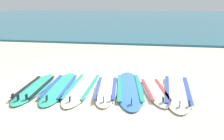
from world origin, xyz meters
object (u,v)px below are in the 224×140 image
object	(u,v)px
surfboard_0	(35,87)
surfboard_5	(155,90)
surfboard_2	(82,87)
surfboard_4	(129,88)
surfboard_1	(60,87)
surfboard_3	(106,89)
surfboard_6	(177,90)

from	to	relation	value
surfboard_0	surfboard_5	size ratio (longest dim) A/B	1.09
surfboard_2	surfboard_4	distance (m)	1.11
surfboard_0	surfboard_2	size ratio (longest dim) A/B	0.89
surfboard_1	surfboard_3	size ratio (longest dim) A/B	1.08
surfboard_1	surfboard_4	xyz separation A→B (m)	(1.63, 0.23, -0.00)
surfboard_3	surfboard_4	bearing A→B (deg)	17.33
surfboard_1	surfboard_2	bearing A→B (deg)	10.39
surfboard_2	surfboard_3	xyz separation A→B (m)	(0.59, -0.03, 0.00)
surfboard_0	surfboard_2	xyz separation A→B (m)	(1.08, 0.24, -0.00)
surfboard_3	surfboard_4	distance (m)	0.55
surfboard_6	surfboard_0	bearing A→B (deg)	-172.82
surfboard_1	surfboard_2	size ratio (longest dim) A/B	0.95
surfboard_0	surfboard_2	distance (m)	1.11
surfboard_2	surfboard_6	distance (m)	2.21
surfboard_2	surfboard_1	bearing A→B (deg)	-169.61
surfboard_5	surfboard_0	bearing A→B (deg)	-173.55
surfboard_3	surfboard_1	bearing A→B (deg)	-176.60
surfboard_1	surfboard_5	bearing A→B (deg)	4.51
surfboard_5	surfboard_6	bearing A→B (deg)	11.12
surfboard_1	surfboard_3	bearing A→B (deg)	3.40
surfboard_1	surfboard_6	distance (m)	2.74
surfboard_0	surfboard_1	size ratio (longest dim) A/B	0.93
surfboard_2	surfboard_3	size ratio (longest dim) A/B	1.14
surfboard_2	surfboard_3	bearing A→B (deg)	-2.95
surfboard_2	surfboard_6	bearing A→B (deg)	4.63
surfboard_1	surfboard_3	world-z (taller)	same
surfboard_1	surfboard_5	xyz separation A→B (m)	(2.22, 0.17, 0.00)
surfboard_0	surfboard_4	bearing A→B (deg)	9.54
surfboard_0	surfboard_3	distance (m)	1.68
surfboard_3	surfboard_6	world-z (taller)	same
surfboard_4	surfboard_6	world-z (taller)	same
surfboard_2	surfboard_4	xyz separation A→B (m)	(1.11, 0.13, -0.00)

